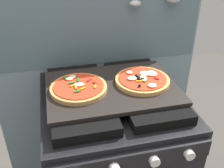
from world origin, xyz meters
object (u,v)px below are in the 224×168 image
Objects in this scene: pizza_right at (143,80)px; stove at (112,165)px; baking_tray at (112,88)px; pizza_left at (79,88)px.

stove is at bearing 178.88° from pizza_right.
baking_tray is 2.34× the size of pizza_left.
stove is 3.89× the size of pizza_left.
baking_tray is 0.14m from pizza_right.
baking_tray reaches higher than stove.
pizza_right is (0.27, -0.00, 0.00)m from pizza_left.
baking_tray is (0.00, 0.00, 0.46)m from stove.
pizza_left is at bearing -179.17° from baking_tray.
baking_tray is at bearing 0.83° from pizza_left.
pizza_left reaches higher than baking_tray.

